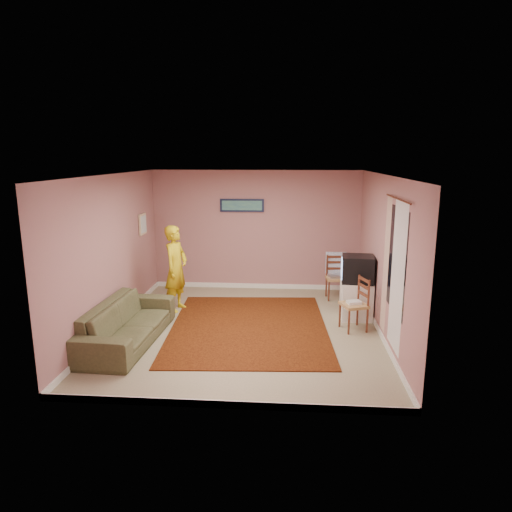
# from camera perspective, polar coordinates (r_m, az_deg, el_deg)

# --- Properties ---
(ground) EXTENTS (5.00, 5.00, 0.00)m
(ground) POSITION_cam_1_polar(r_m,az_deg,el_deg) (7.88, -1.36, -9.15)
(ground) COLOR tan
(ground) RESTS_ON ground
(wall_back) EXTENTS (4.50, 0.02, 2.60)m
(wall_back) POSITION_cam_1_polar(r_m,az_deg,el_deg) (9.94, -0.00, 3.20)
(wall_back) COLOR #A5716D
(wall_back) RESTS_ON ground
(wall_front) EXTENTS (4.50, 0.02, 2.60)m
(wall_front) POSITION_cam_1_polar(r_m,az_deg,el_deg) (5.10, -4.17, -5.87)
(wall_front) COLOR #A5716D
(wall_front) RESTS_ON ground
(wall_left) EXTENTS (0.02, 5.00, 2.60)m
(wall_left) POSITION_cam_1_polar(r_m,az_deg,el_deg) (8.03, -17.60, 0.37)
(wall_left) COLOR #A5716D
(wall_left) RESTS_ON ground
(wall_right) EXTENTS (0.02, 5.00, 2.60)m
(wall_right) POSITION_cam_1_polar(r_m,az_deg,el_deg) (7.62, 15.69, -0.14)
(wall_right) COLOR #A5716D
(wall_right) RESTS_ON ground
(ceiling) EXTENTS (4.50, 5.00, 0.02)m
(ceiling) POSITION_cam_1_polar(r_m,az_deg,el_deg) (7.33, -1.47, 10.11)
(ceiling) COLOR silver
(ceiling) RESTS_ON wall_back
(baseboard_back) EXTENTS (4.50, 0.02, 0.10)m
(baseboard_back) POSITION_cam_1_polar(r_m,az_deg,el_deg) (10.21, -0.01, -3.75)
(baseboard_back) COLOR white
(baseboard_back) RESTS_ON ground
(baseboard_front) EXTENTS (4.50, 0.02, 0.10)m
(baseboard_front) POSITION_cam_1_polar(r_m,az_deg,el_deg) (5.63, -3.94, -18.01)
(baseboard_front) COLOR white
(baseboard_front) RESTS_ON ground
(baseboard_left) EXTENTS (0.02, 5.00, 0.10)m
(baseboard_left) POSITION_cam_1_polar(r_m,az_deg,el_deg) (8.37, -16.97, -8.03)
(baseboard_left) COLOR white
(baseboard_left) RESTS_ON ground
(baseboard_right) EXTENTS (0.02, 5.00, 0.10)m
(baseboard_right) POSITION_cam_1_polar(r_m,az_deg,el_deg) (7.97, 15.09, -8.95)
(baseboard_right) COLOR white
(baseboard_right) RESTS_ON ground
(window) EXTENTS (0.01, 1.10, 1.50)m
(window) POSITION_cam_1_polar(r_m,az_deg,el_deg) (6.72, 17.19, -0.56)
(window) COLOR black
(window) RESTS_ON wall_right
(curtain_sheer) EXTENTS (0.01, 0.75, 2.10)m
(curtain_sheer) POSITION_cam_1_polar(r_m,az_deg,el_deg) (6.63, 17.24, -2.54)
(curtain_sheer) COLOR white
(curtain_sheer) RESTS_ON wall_right
(curtain_floral) EXTENTS (0.01, 0.35, 2.10)m
(curtain_floral) POSITION_cam_1_polar(r_m,az_deg,el_deg) (7.29, 15.93, -1.12)
(curtain_floral) COLOR beige
(curtain_floral) RESTS_ON wall_right
(curtain_rod) EXTENTS (0.02, 1.40, 0.02)m
(curtain_rod) POSITION_cam_1_polar(r_m,az_deg,el_deg) (6.58, 17.30, 6.84)
(curtain_rod) COLOR brown
(curtain_rod) RESTS_ON wall_right
(picture_back) EXTENTS (0.95, 0.04, 0.28)m
(picture_back) POSITION_cam_1_polar(r_m,az_deg,el_deg) (9.86, -1.77, 6.34)
(picture_back) COLOR #121933
(picture_back) RESTS_ON wall_back
(picture_left) EXTENTS (0.04, 0.38, 0.42)m
(picture_left) POSITION_cam_1_polar(r_m,az_deg,el_deg) (9.46, -13.96, 3.88)
(picture_left) COLOR beige
(picture_left) RESTS_ON wall_left
(area_rug) EXTENTS (2.84, 3.46, 0.02)m
(area_rug) POSITION_cam_1_polar(r_m,az_deg,el_deg) (7.96, -0.90, -8.84)
(area_rug) COLOR black
(area_rug) RESTS_ON ground
(tv_cabinet) EXTENTS (0.54, 0.49, 0.69)m
(tv_cabinet) POSITION_cam_1_polar(r_m,az_deg,el_deg) (8.46, 12.41, -5.42)
(tv_cabinet) COLOR white
(tv_cabinet) RESTS_ON ground
(crt_tv) EXTENTS (0.60, 0.54, 0.48)m
(crt_tv) POSITION_cam_1_polar(r_m,az_deg,el_deg) (8.31, 12.56, -1.59)
(crt_tv) COLOR black
(crt_tv) RESTS_ON tv_cabinet
(chair_a) EXTENTS (0.43, 0.42, 0.48)m
(chair_a) POSITION_cam_1_polar(r_m,az_deg,el_deg) (9.48, 10.03, -2.13)
(chair_a) COLOR tan
(chair_a) RESTS_ON ground
(dvd_player) EXTENTS (0.36, 0.29, 0.05)m
(dvd_player) POSITION_cam_1_polar(r_m,az_deg,el_deg) (9.49, 10.02, -2.49)
(dvd_player) COLOR silver
(dvd_player) RESTS_ON chair_a
(blue_throw) EXTENTS (0.43, 0.05, 0.45)m
(blue_throw) POSITION_cam_1_polar(r_m,az_deg,el_deg) (9.62, 9.96, -0.84)
(blue_throw) COLOR #819DD4
(blue_throw) RESTS_ON chair_a
(chair_b) EXTENTS (0.50, 0.51, 0.49)m
(chair_b) POSITION_cam_1_polar(r_m,az_deg,el_deg) (7.85, 12.18, -5.21)
(chair_b) COLOR tan
(chair_b) RESTS_ON ground
(game_console) EXTENTS (0.26, 0.22, 0.05)m
(game_console) POSITION_cam_1_polar(r_m,az_deg,el_deg) (7.88, 12.16, -5.68)
(game_console) COLOR silver
(game_console) RESTS_ON chair_b
(sofa) EXTENTS (0.97, 2.27, 0.65)m
(sofa) POSITION_cam_1_polar(r_m,az_deg,el_deg) (7.53, -15.78, -8.02)
(sofa) COLOR brown
(sofa) RESTS_ON ground
(person) EXTENTS (0.54, 0.68, 1.63)m
(person) POSITION_cam_1_polar(r_m,az_deg,el_deg) (8.74, -9.97, -1.53)
(person) COLOR gold
(person) RESTS_ON ground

